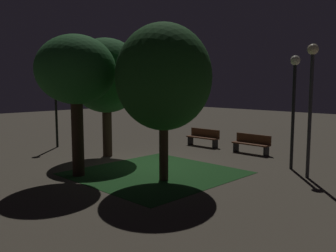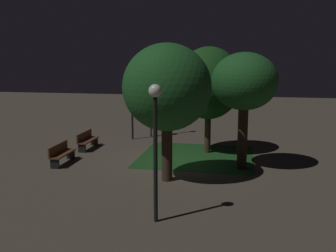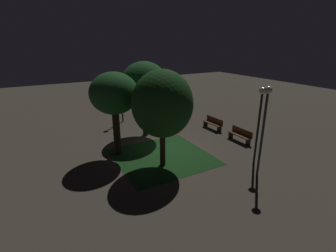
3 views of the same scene
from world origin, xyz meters
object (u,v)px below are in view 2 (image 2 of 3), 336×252
bench_corner (87,140)px  bench_near_trees (61,153)px  tree_near_wall (167,88)px  lamp_post_plaza_west (155,128)px  tree_back_left (244,83)px  lamp_post_path_center (132,89)px  lamp_post_plaza_east (150,85)px  tree_lawn_side (209,83)px

bench_corner → bench_near_trees: 2.85m
tree_near_wall → lamp_post_plaza_west: (3.73, 0.41, -0.80)m
tree_back_left → lamp_post_plaza_west: tree_back_left is taller
bench_corner → bench_near_trees: same height
lamp_post_path_center → lamp_post_plaza_east: 1.31m
bench_corner → lamp_post_plaza_east: (-3.70, 2.48, 2.59)m
tree_near_wall → tree_back_left: size_ratio=1.06×
tree_back_left → lamp_post_path_center: (-4.83, -6.18, -0.71)m
bench_near_trees → tree_near_wall: 6.04m
lamp_post_path_center → tree_back_left: bearing=52.0°
tree_lawn_side → lamp_post_plaza_east: bearing=-131.9°
tree_back_left → lamp_post_plaza_west: bearing=-22.1°
bench_near_trees → tree_back_left: size_ratio=0.37×
lamp_post_path_center → lamp_post_plaza_west: lamp_post_path_center is taller
bench_corner → lamp_post_plaza_east: bearing=146.2°
lamp_post_plaza_east → tree_near_wall: bearing=17.8°
bench_near_trees → tree_near_wall: (1.40, 5.03, 3.04)m
lamp_post_plaza_east → lamp_post_path_center: bearing=-40.4°
bench_near_trees → tree_lawn_side: size_ratio=0.35×
bench_near_trees → tree_lawn_side: tree_lawn_side is taller
bench_corner → tree_lawn_side: 6.81m
tree_lawn_side → lamp_post_plaza_east: (-3.29, -3.66, -0.33)m
tree_lawn_side → lamp_post_plaza_east: size_ratio=1.14×
bench_near_trees → lamp_post_plaza_east: (-6.55, 2.48, 2.59)m
tree_back_left → lamp_post_plaza_east: 7.92m
tree_near_wall → lamp_post_plaza_west: 3.83m
tree_near_wall → tree_lawn_side: (-4.66, 1.11, -0.12)m
tree_back_left → lamp_post_path_center: bearing=-128.0°
bench_near_trees → lamp_post_plaza_east: lamp_post_plaza_east is taller
bench_corner → lamp_post_plaza_west: lamp_post_plaza_west is taller
lamp_post_plaza_west → bench_corner: bearing=-145.7°
bench_corner → tree_lawn_side: (-0.41, 6.14, 2.92)m
tree_lawn_side → lamp_post_plaza_west: tree_lawn_side is taller
bench_near_trees → lamp_post_path_center: (-5.56, 1.64, 2.42)m
tree_near_wall → lamp_post_plaza_east: size_ratio=1.15×
bench_near_trees → tree_near_wall: bearing=74.5°
tree_back_left → lamp_post_plaza_west: (5.85, -2.37, -0.89)m
tree_near_wall → lamp_post_path_center: 7.77m
tree_lawn_side → tree_back_left: (2.53, 1.68, 0.22)m
bench_corner → lamp_post_path_center: 3.99m
tree_back_left → tree_lawn_side: bearing=-146.5°
bench_near_trees → lamp_post_plaza_west: size_ratio=0.46×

